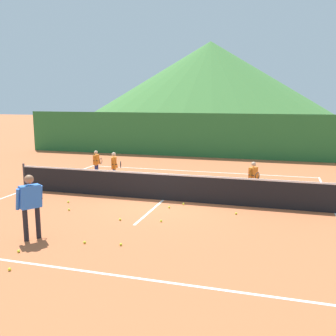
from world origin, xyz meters
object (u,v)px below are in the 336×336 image
Objects in this scene: instructor at (30,201)px; tennis_ball_1 at (85,242)px; tennis_ball_4 at (121,244)px; tennis_ball_11 at (183,204)px; tennis_ball_0 at (69,210)px; tennis_ball_5 at (10,269)px; student_0 at (97,161)px; tennis_ball_8 at (169,207)px; tennis_ball_7 at (19,251)px; tennis_ball_9 at (68,202)px; student_1 at (114,165)px; student_2 at (253,176)px; tennis_net at (163,186)px; tennis_ball_10 at (120,219)px; tennis_ball_3 at (236,213)px; tennis_ball_2 at (161,221)px.

tennis_ball_1 is (1.44, 0.09, -0.98)m from instructor.
tennis_ball_11 is at bearing 81.61° from tennis_ball_4.
tennis_ball_0 is 4.41m from tennis_ball_5.
student_0 is 18.33× the size of tennis_ball_8.
tennis_ball_7 and tennis_ball_9 have the same top height.
student_1 reaches higher than tennis_ball_8.
student_2 is at bearing 39.80° from tennis_ball_11.
tennis_ball_11 is at bearing 69.87° from tennis_ball_1.
student_2 is at bearing 25.02° from tennis_net.
tennis_ball_1 is 1.54m from tennis_ball_7.
tennis_ball_8 is 1.96m from tennis_ball_10.
student_0 reaches higher than tennis_ball_5.
instructor reaches higher than tennis_ball_3.
tennis_ball_1 is 2.55m from tennis_ball_2.
tennis_ball_2 is 1.00× the size of tennis_ball_5.
tennis_ball_10 is 2.59m from tennis_ball_11.
tennis_ball_1 and tennis_ball_9 have the same top height.
tennis_ball_0 is 1.00× the size of tennis_ball_10.
instructor is at bearing -114.47° from tennis_net.
student_2 is 3.53m from tennis_ball_8.
tennis_ball_4 is at bearing -93.96° from tennis_ball_8.
tennis_ball_3 is at bearing 44.29° from tennis_ball_7.
tennis_ball_10 is (-3.58, -4.00, -0.75)m from student_2.
student_1 reaches higher than tennis_ball_1.
tennis_ball_1 is 1.00× the size of tennis_ball_10.
tennis_ball_4 is 1.00× the size of tennis_ball_7.
tennis_ball_4 is 1.00× the size of tennis_ball_8.
student_2 is 19.12× the size of tennis_ball_2.
tennis_net is 170.57× the size of tennis_ball_8.
tennis_ball_2 is 1.00× the size of tennis_ball_11.
instructor is at bearing -125.11° from tennis_ball_8.
instructor is 24.94× the size of tennis_ball_0.
student_1 is at bearing 95.63° from instructor.
tennis_ball_5 is at bearing -75.54° from tennis_ball_0.
tennis_ball_10 is (1.99, -0.48, 0.00)m from tennis_ball_0.
tennis_ball_0 is 3.63m from tennis_ball_4.
student_2 is 2.56m from tennis_ball_3.
tennis_ball_11 is (1.40, 2.18, 0.00)m from tennis_ball_10.
tennis_ball_2 is 2.45m from tennis_ball_3.
tennis_ball_5 is (1.10, -4.27, 0.00)m from tennis_ball_0.
tennis_ball_0 is (1.52, -5.05, -0.72)m from student_0.
tennis_net is at bearing 93.24° from tennis_ball_4.
tennis_ball_0 is at bearing 104.46° from tennis_ball_5.
tennis_ball_1 is 1.96m from tennis_ball_10.
tennis_net is 4.45m from tennis_ball_4.
tennis_ball_2 is at bearing -121.94° from student_2.
tennis_ball_4 is at bearing 7.85° from tennis_ball_1.
tennis_ball_9 is (-0.30, -3.26, -0.78)m from student_1.
tennis_ball_10 is (0.89, 3.79, 0.00)m from tennis_ball_5.
instructor reaches higher than student_1.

